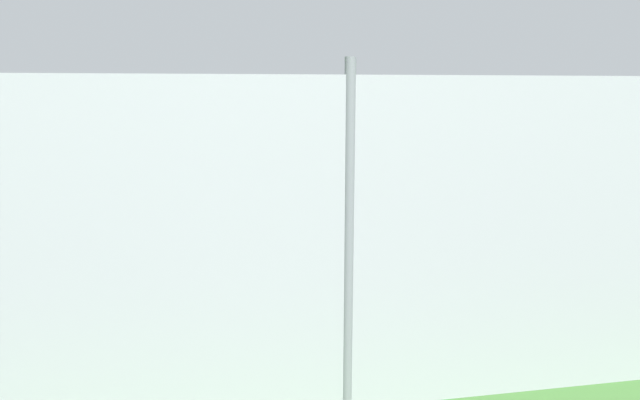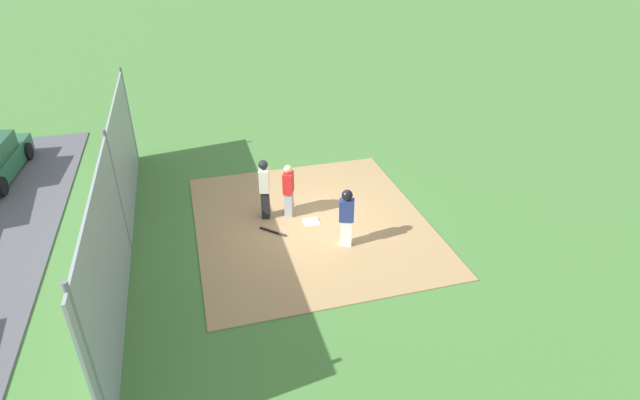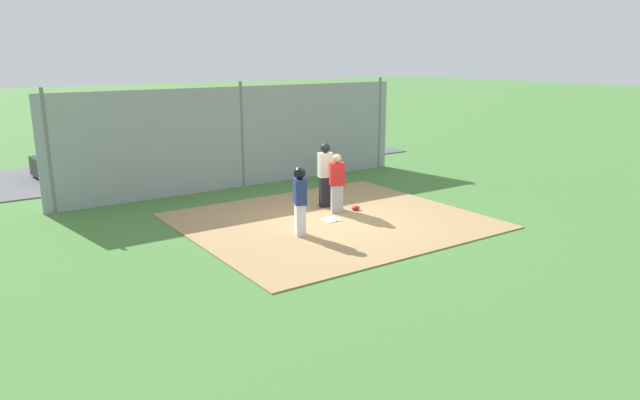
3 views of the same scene
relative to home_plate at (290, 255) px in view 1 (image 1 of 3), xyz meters
name	(u,v)px [view 1 (image 1 of 3)]	position (x,y,z in m)	size (l,w,h in m)	color
ground_plane	(290,257)	(0.00, 0.00, -0.04)	(140.00, 140.00, 0.00)	#477A38
dirt_infield	(290,257)	(0.00, 0.00, -0.03)	(7.20, 6.40, 0.03)	#A88456
home_plate	(290,255)	(0.00, 0.00, 0.00)	(0.44, 0.44, 0.02)	white
catcher	(261,221)	(-0.55, -0.52, 0.82)	(0.45, 0.39, 1.59)	#9E9EA3
umpire	(258,223)	(-0.64, -1.18, 0.94)	(0.43, 0.35, 1.79)	black
runner	(352,199)	(1.33, 0.59, 0.92)	(0.38, 0.45, 1.63)	silver
baseball_bat	(312,274)	(0.24, -1.16, 0.02)	(0.06, 0.06, 0.84)	black
catcher_mask	(229,263)	(-1.12, -0.42, 0.05)	(0.24, 0.20, 0.12)	red
baseball	(287,252)	(-0.03, 0.16, 0.03)	(0.07, 0.07, 0.07)	white
backstop_fence	(348,252)	(0.00, -4.90, 1.56)	(12.00, 0.10, 3.35)	#93999E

